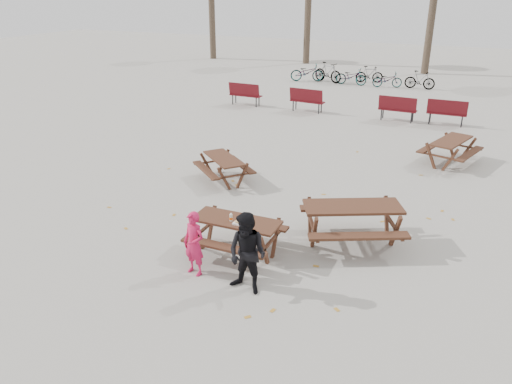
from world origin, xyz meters
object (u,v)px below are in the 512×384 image
at_px(soda_bottle, 231,218).
at_px(adult, 247,254).
at_px(child, 194,244).
at_px(picnic_table_north, 224,169).
at_px(main_picnic_table, 236,228).
at_px(picnic_table_far, 450,152).
at_px(picnic_table_east, 352,224).
at_px(food_tray, 237,224).

bearing_deg(soda_bottle, adult, -51.36).
height_order(child, picnic_table_north, child).
distance_m(main_picnic_table, picnic_table_far, 8.50).
xyz_separation_m(soda_bottle, picnic_table_north, (-2.05, 3.66, -0.50)).
bearing_deg(picnic_table_far, adult, 179.57).
bearing_deg(picnic_table_north, adult, -17.87).
relative_size(picnic_table_east, picnic_table_far, 1.15).
bearing_deg(adult, picnic_table_north, 129.70).
height_order(main_picnic_table, picnic_table_east, picnic_table_east).
relative_size(child, picnic_table_far, 0.73).
distance_m(main_picnic_table, child, 1.10).
relative_size(soda_bottle, adult, 0.11).
height_order(soda_bottle, picnic_table_north, soda_bottle).
distance_m(picnic_table_east, picnic_table_north, 4.71).
height_order(soda_bottle, child, child).
xyz_separation_m(picnic_table_north, picnic_table_far, (5.75, 4.13, 0.04)).
xyz_separation_m(soda_bottle, picnic_table_far, (3.70, 7.78, -0.46)).
height_order(adult, picnic_table_far, adult).
bearing_deg(main_picnic_table, adult, -56.03).
relative_size(soda_bottle, picnic_table_far, 0.10).
height_order(food_tray, child, child).
relative_size(main_picnic_table, soda_bottle, 10.59).
bearing_deg(child, adult, 5.79).
bearing_deg(picnic_table_north, picnic_table_far, 76.20).
bearing_deg(food_tray, picnic_table_far, 65.98).
bearing_deg(food_tray, main_picnic_table, 121.12).
bearing_deg(picnic_table_far, soda_bottle, 171.98).
bearing_deg(picnic_table_east, soda_bottle, -170.65).
height_order(soda_bottle, adult, adult).
distance_m(food_tray, adult, 1.18).
distance_m(main_picnic_table, soda_bottle, 0.29).
xyz_separation_m(child, picnic_table_east, (2.46, 2.44, -0.21)).
distance_m(child, picnic_table_far, 9.60).
xyz_separation_m(adult, picnic_table_far, (2.84, 8.85, -0.39)).
bearing_deg(picnic_table_north, child, -28.89).
relative_size(adult, picnic_table_east, 0.76).
relative_size(soda_bottle, child, 0.13).
xyz_separation_m(picnic_table_east, picnic_table_north, (-4.19, 2.15, -0.10)).
relative_size(food_tray, picnic_table_north, 0.11).
bearing_deg(soda_bottle, picnic_table_far, 64.59).
relative_size(adult, picnic_table_north, 0.96).
bearing_deg(adult, food_tray, 132.62).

